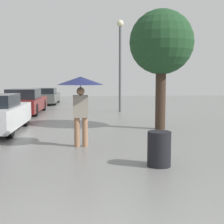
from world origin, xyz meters
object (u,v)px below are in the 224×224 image
object	(u,v)px
trash_bin	(159,149)
tree	(161,43)
parked_car_third	(25,102)
parked_car_farthest	(44,96)
street_lamp	(120,53)
pedestrian	(81,88)

from	to	relation	value
trash_bin	tree	bearing A→B (deg)	76.39
parked_car_third	tree	size ratio (longest dim) A/B	1.11
parked_car_farthest	trash_bin	size ratio (longest dim) A/B	6.42
tree	street_lamp	distance (m)	5.99
pedestrian	trash_bin	distance (m)	2.77
parked_car_third	trash_bin	size ratio (longest dim) A/B	6.49
pedestrian	trash_bin	size ratio (longest dim) A/B	2.57
tree	parked_car_third	bearing A→B (deg)	136.12
parked_car_farthest	pedestrian	bearing A→B (deg)	-78.86
pedestrian	trash_bin	bearing A→B (deg)	-50.74
parked_car_third	parked_car_farthest	xyz separation A→B (m)	(0.14, 6.34, -0.04)
parked_car_third	street_lamp	bearing A→B (deg)	5.13
pedestrian	parked_car_third	size ratio (longest dim) A/B	0.40
parked_car_third	tree	xyz separation A→B (m)	(5.71, -5.49, 2.36)
parked_car_farthest	tree	xyz separation A→B (m)	(5.57, -11.83, 2.41)
pedestrian	tree	size ratio (longest dim) A/B	0.44
parked_car_third	trash_bin	xyz separation A→B (m)	(4.59, -10.11, -0.24)
pedestrian	tree	bearing A→B (deg)	44.58
tree	parked_car_farthest	bearing A→B (deg)	115.20
pedestrian	tree	world-z (taller)	tree
street_lamp	trash_bin	distance (m)	10.92
tree	trash_bin	bearing A→B (deg)	-103.61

